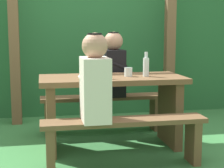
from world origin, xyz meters
name	(u,v)px	position (x,y,z in m)	size (l,w,h in m)	color
ground_plane	(112,147)	(0.00, 0.00, 0.00)	(12.00, 12.00, 0.00)	#387B3F
hedge_backdrop	(89,41)	(0.00, 1.78, 1.01)	(6.40, 0.65, 2.01)	#266132
pergola_post_left	(14,33)	(-0.99, 1.13, 1.13)	(0.12, 0.12, 2.25)	brown
pergola_post_right	(170,33)	(0.99, 1.13, 1.13)	(0.12, 0.12, 2.25)	brown
picnic_table	(112,99)	(0.00, 0.00, 0.49)	(1.40, 0.64, 0.71)	brown
bench_near	(124,133)	(0.00, -0.56, 0.31)	(1.40, 0.24, 0.42)	brown
bench_far	(103,106)	(0.00, 0.56, 0.31)	(1.40, 0.24, 0.42)	brown
person_white_shirt	(95,81)	(-0.25, -0.55, 0.75)	(0.25, 0.35, 0.72)	silver
person_black_coat	(114,66)	(0.12, 0.55, 0.75)	(0.25, 0.35, 0.72)	black
drinking_glass	(128,72)	(0.16, -0.02, 0.76)	(0.08, 0.08, 0.09)	silver
bottle_left	(98,68)	(-0.15, -0.10, 0.81)	(0.06, 0.06, 0.25)	silver
bottle_right	(146,66)	(0.33, -0.05, 0.81)	(0.06, 0.06, 0.24)	silver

